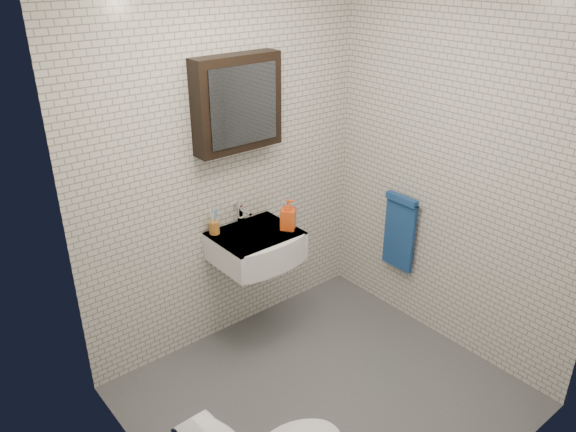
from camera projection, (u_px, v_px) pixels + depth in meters
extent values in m
cube|color=#515559|center=(325.00, 396.00, 3.56)|extent=(2.20, 2.00, 0.01)
cube|color=silver|center=(227.00, 169.00, 3.72)|extent=(2.20, 0.02, 2.50)
cube|color=silver|center=(497.00, 301.00, 2.33)|extent=(2.20, 0.02, 2.50)
cube|color=silver|center=(144.00, 291.00, 2.39)|extent=(0.02, 2.00, 2.50)
cube|color=silver|center=(454.00, 173.00, 3.66)|extent=(0.02, 2.00, 2.50)
cube|color=white|center=(255.00, 246.00, 3.81)|extent=(0.55, 0.45, 0.20)
cylinder|color=silver|center=(253.00, 233.00, 3.79)|extent=(0.31, 0.31, 0.02)
cylinder|color=silver|center=(253.00, 232.00, 3.78)|extent=(0.04, 0.04, 0.01)
cube|color=white|center=(255.00, 233.00, 3.77)|extent=(0.55, 0.45, 0.01)
cylinder|color=silver|center=(241.00, 220.00, 3.87)|extent=(0.06, 0.06, 0.06)
cylinder|color=silver|center=(240.00, 213.00, 3.84)|extent=(0.03, 0.03, 0.08)
cylinder|color=silver|center=(245.00, 211.00, 3.79)|extent=(0.02, 0.12, 0.02)
cube|color=silver|center=(238.00, 204.00, 3.84)|extent=(0.02, 0.09, 0.01)
cube|color=black|center=(237.00, 103.00, 3.51)|extent=(0.60, 0.14, 0.60)
cube|color=#3F444C|center=(244.00, 106.00, 3.46)|extent=(0.49, 0.01, 0.49)
cylinder|color=silver|center=(404.00, 200.00, 4.01)|extent=(0.02, 0.30, 0.02)
cylinder|color=silver|center=(392.00, 194.00, 4.11)|extent=(0.04, 0.02, 0.02)
cylinder|color=silver|center=(420.00, 205.00, 3.93)|extent=(0.04, 0.02, 0.02)
cube|color=#215099|center=(399.00, 234.00, 4.11)|extent=(0.03, 0.26, 0.54)
cube|color=#215099|center=(402.00, 199.00, 3.99)|extent=(0.05, 0.26, 0.05)
cylinder|color=#AA6D2A|center=(214.00, 227.00, 3.74)|extent=(0.09, 0.09, 0.09)
cylinder|color=white|center=(213.00, 221.00, 3.70)|extent=(0.02, 0.03, 0.17)
cylinder|color=#47A1E4|center=(216.00, 221.00, 3.72)|extent=(0.01, 0.02, 0.15)
cylinder|color=white|center=(212.00, 219.00, 3.72)|extent=(0.02, 0.03, 0.18)
cylinder|color=#47A1E4|center=(215.00, 219.00, 3.73)|extent=(0.02, 0.04, 0.16)
imported|color=#E15117|center=(288.00, 214.00, 3.78)|extent=(0.14, 0.14, 0.21)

